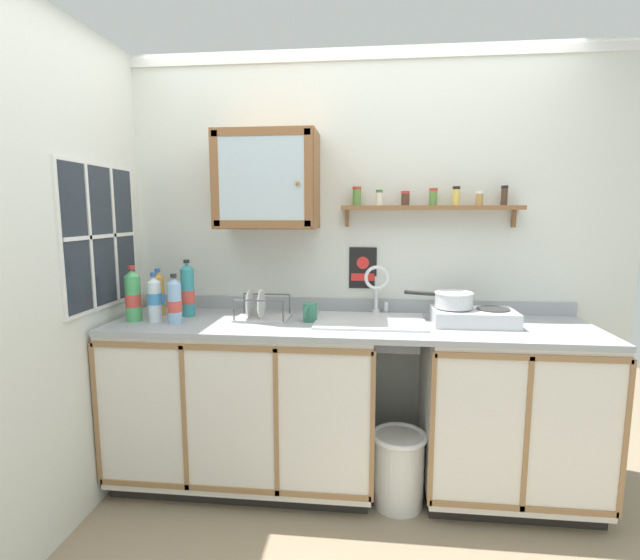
% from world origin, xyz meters
% --- Properties ---
extents(floor, '(5.66, 5.66, 0.00)m').
position_xyz_m(floor, '(0.00, 0.00, 0.00)').
color(floor, gray).
rests_on(floor, ground).
extents(back_wall, '(3.26, 0.07, 2.49)m').
position_xyz_m(back_wall, '(0.00, 0.72, 1.26)').
color(back_wall, silver).
rests_on(back_wall, ground).
extents(side_wall_left, '(0.05, 3.49, 2.49)m').
position_xyz_m(side_wall_left, '(-1.36, -0.25, 1.25)').
color(side_wall_left, silver).
rests_on(side_wall_left, ground).
extents(lower_cabinet_run, '(1.47, 0.64, 0.93)m').
position_xyz_m(lower_cabinet_run, '(-0.59, 0.38, 0.47)').
color(lower_cabinet_run, black).
rests_on(lower_cabinet_run, ground).
extents(lower_cabinet_run_right, '(0.91, 0.64, 0.93)m').
position_xyz_m(lower_cabinet_run_right, '(0.87, 0.38, 0.47)').
color(lower_cabinet_run_right, black).
rests_on(lower_cabinet_run_right, ground).
extents(countertop, '(2.62, 0.66, 0.03)m').
position_xyz_m(countertop, '(0.00, 0.38, 0.95)').
color(countertop, '#9EA3A8').
rests_on(countertop, lower_cabinet_run).
extents(backsplash, '(2.62, 0.02, 0.08)m').
position_xyz_m(backsplash, '(0.00, 0.68, 1.00)').
color(backsplash, '#9EA3A8').
rests_on(backsplash, countertop).
extents(sink, '(0.60, 0.46, 0.42)m').
position_xyz_m(sink, '(0.12, 0.41, 0.93)').
color(sink, silver).
rests_on(sink, countertop).
extents(hot_plate_stove, '(0.43, 0.26, 0.09)m').
position_xyz_m(hot_plate_stove, '(0.67, 0.40, 1.01)').
color(hot_plate_stove, silver).
rests_on(hot_plate_stove, countertop).
extents(saucepan, '(0.37, 0.21, 0.09)m').
position_xyz_m(saucepan, '(0.56, 0.42, 1.10)').
color(saucepan, silver).
rests_on(saucepan, hot_plate_stove).
extents(bottle_water_blue_0, '(0.08, 0.08, 0.27)m').
position_xyz_m(bottle_water_blue_0, '(-0.94, 0.26, 1.08)').
color(bottle_water_blue_0, '#8CB7E0').
rests_on(bottle_water_blue_0, countertop).
extents(bottle_water_clear_1, '(0.07, 0.07, 0.27)m').
position_xyz_m(bottle_water_clear_1, '(-1.06, 0.28, 1.09)').
color(bottle_water_clear_1, silver).
rests_on(bottle_water_clear_1, countertop).
extents(bottle_detergent_teal_2, '(0.08, 0.08, 0.33)m').
position_xyz_m(bottle_detergent_teal_2, '(-0.94, 0.45, 1.11)').
color(bottle_detergent_teal_2, teal).
rests_on(bottle_detergent_teal_2, countertop).
extents(bottle_juice_amber_3, '(0.07, 0.07, 0.28)m').
position_xyz_m(bottle_juice_amber_3, '(-1.12, 0.44, 1.09)').
color(bottle_juice_amber_3, gold).
rests_on(bottle_juice_amber_3, countertop).
extents(bottle_soda_green_4, '(0.09, 0.09, 0.31)m').
position_xyz_m(bottle_soda_green_4, '(-1.19, 0.29, 1.10)').
color(bottle_soda_green_4, '#4CB266').
rests_on(bottle_soda_green_4, countertop).
extents(dish_rack, '(0.30, 0.23, 0.17)m').
position_xyz_m(dish_rack, '(-0.50, 0.41, 1.00)').
color(dish_rack, '#B2B2B7').
rests_on(dish_rack, countertop).
extents(mug, '(0.08, 0.12, 0.10)m').
position_xyz_m(mug, '(-0.22, 0.38, 1.02)').
color(mug, '#337259').
rests_on(mug, countertop).
extents(wall_cabinet, '(0.57, 0.34, 0.54)m').
position_xyz_m(wall_cabinet, '(-0.48, 0.53, 1.74)').
color(wall_cabinet, brown).
extents(spice_shelf, '(1.02, 0.14, 0.23)m').
position_xyz_m(spice_shelf, '(0.44, 0.62, 1.60)').
color(spice_shelf, brown).
extents(warning_sign, '(0.16, 0.01, 0.25)m').
position_xyz_m(warning_sign, '(0.07, 0.69, 1.23)').
color(warning_sign, black).
extents(window, '(0.03, 0.70, 0.78)m').
position_xyz_m(window, '(-1.33, 0.24, 1.44)').
color(window, '#262D38').
extents(trash_bin, '(0.30, 0.30, 0.40)m').
position_xyz_m(trash_bin, '(0.28, 0.23, 0.21)').
color(trash_bin, silver).
rests_on(trash_bin, ground).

